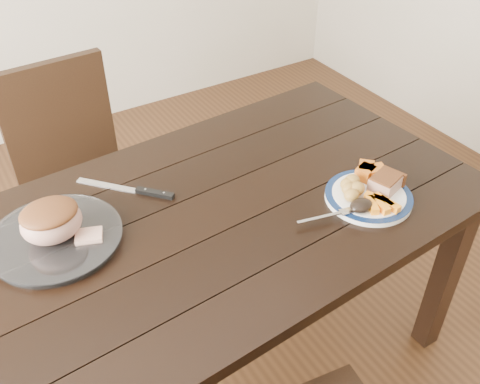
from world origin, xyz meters
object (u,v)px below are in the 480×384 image
roast_joint (51,222)px  dinner_plate (368,197)px  chair_far (77,170)px  serving_platter (56,239)px  carving_knife (143,191)px  dining_table (214,235)px  pork_slice (386,183)px  fork (331,215)px

roast_joint → dinner_plate: bearing=-19.9°
chair_far → dinner_plate: bearing=120.2°
serving_platter → carving_knife: serving_platter is taller
dinner_plate → chair_far: bearing=123.7°
dining_table → pork_slice: (0.48, -0.20, 0.13)m
chair_far → dining_table: bearing=101.9°
dining_table → fork: (0.26, -0.21, 0.11)m
carving_knife → fork: bearing=3.6°
chair_far → fork: (0.46, -0.95, 0.25)m
fork → carving_knife: (-0.40, 0.40, -0.01)m
chair_far → pork_slice: size_ratio=10.25×
dining_table → carving_knife: size_ratio=6.53×
pork_slice → roast_joint: 0.95m
serving_platter → roast_joint: 0.06m
roast_joint → carving_knife: bearing=14.9°
chair_far → pork_slice: (0.68, -0.94, 0.27)m
pork_slice → carving_knife: 0.73m
serving_platter → pork_slice: pork_slice is taller
serving_platter → fork: bearing=-25.2°
pork_slice → dinner_plate: bearing=175.2°
roast_joint → pork_slice: bearing=-19.0°
dining_table → pork_slice: size_ratio=18.26×
serving_platter → roast_joint: (0.00, 0.00, 0.06)m
serving_platter → roast_joint: size_ratio=2.15×
chair_far → pork_slice: bearing=122.5°
serving_platter → pork_slice: bearing=-19.0°
roast_joint → carving_knife: roast_joint is taller
dinner_plate → fork: size_ratio=1.45×
dining_table → chair_far: (-0.20, 0.74, -0.13)m
carving_knife → chair_far: bearing=145.2°
chair_far → serving_platter: bearing=67.3°
roast_joint → carving_knife: size_ratio=0.63×
dinner_plate → pork_slice: (0.06, -0.00, 0.03)m
dining_table → dinner_plate: size_ratio=6.45×
chair_far → serving_platter: (-0.22, -0.63, 0.23)m
dinner_plate → pork_slice: 0.07m
chair_far → pork_slice: chair_far is taller
dining_table → fork: size_ratio=9.35×
pork_slice → dining_table: bearing=157.3°
dining_table → fork: fork is taller
serving_platter → chair_far: bearing=70.7°
roast_joint → fork: bearing=-25.2°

